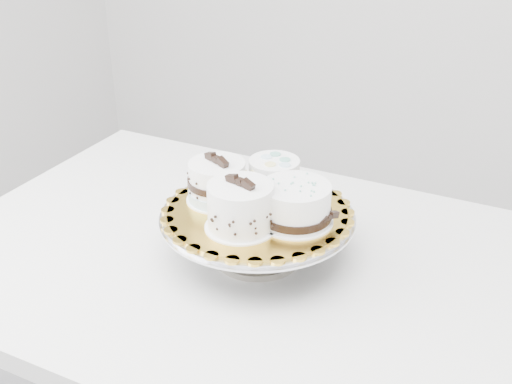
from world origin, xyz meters
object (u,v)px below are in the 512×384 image
at_px(cake_banded, 217,183).
at_px(cake_dots, 274,177).
at_px(cake_board, 257,211).
at_px(cake_stand, 257,227).
at_px(table, 252,292).
at_px(cake_ribbon, 296,205).
at_px(cake_swirl, 240,208).

relative_size(cake_banded, cake_dots, 1.17).
bearing_deg(cake_board, cake_stand, -75.96).
height_order(table, cake_ribbon, cake_ribbon).
bearing_deg(cake_ribbon, cake_stand, -165.13).
bearing_deg(table, cake_board, 12.85).
relative_size(cake_board, cake_swirl, 2.39).
bearing_deg(cake_banded, cake_stand, 22.45).
relative_size(cake_stand, cake_board, 1.09).
distance_m(cake_stand, cake_dots, 0.10).
height_order(table, cake_stand, cake_stand).
xyz_separation_m(table, cake_banded, (-0.07, 0.00, 0.21)).
bearing_deg(table, cake_stand, 12.85).
height_order(cake_stand, cake_banded, cake_banded).
relative_size(cake_board, cake_dots, 2.78).
xyz_separation_m(cake_board, cake_dots, (-0.00, 0.07, 0.04)).
distance_m(cake_board, cake_dots, 0.08).
bearing_deg(cake_stand, cake_banded, 179.03).
bearing_deg(table, cake_banded, 175.90).
height_order(cake_banded, cake_dots, cake_banded).
distance_m(cake_stand, cake_swirl, 0.10).
xyz_separation_m(table, cake_stand, (0.01, 0.00, 0.15)).
relative_size(cake_stand, cake_dots, 3.03).
bearing_deg(cake_swirl, cake_board, 105.95).
xyz_separation_m(table, cake_board, (0.01, 0.00, 0.18)).
relative_size(cake_swirl, cake_banded, 1.00).
distance_m(cake_swirl, cake_banded, 0.11).
distance_m(table, cake_swirl, 0.23).
bearing_deg(cake_stand, cake_board, 104.04).
height_order(cake_stand, cake_dots, cake_dots).
distance_m(cake_stand, cake_ribbon, 0.10).
bearing_deg(cake_board, cake_banded, 179.03).
height_order(table, cake_board, cake_board).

